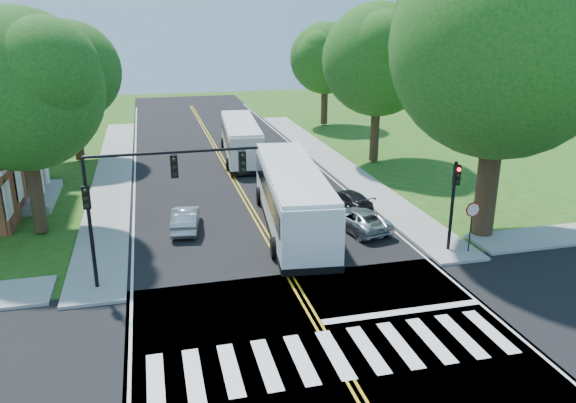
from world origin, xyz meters
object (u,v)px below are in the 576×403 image
object	(u,v)px
signal_nw	(146,187)
bus_lead	(292,196)
signal_ne	(454,195)
suv	(359,219)
hatchback	(186,219)
dark_sedan	(346,199)
bus_follow	(241,139)

from	to	relation	value
signal_nw	bus_lead	size ratio (longest dim) A/B	0.54
signal_nw	signal_ne	size ratio (longest dim) A/B	1.62
signal_ne	bus_lead	world-z (taller)	signal_ne
signal_ne	suv	world-z (taller)	signal_ne
signal_nw	bus_lead	distance (m)	9.48
suv	hatchback	bearing A→B (deg)	-25.87
signal_ne	dark_sedan	bearing A→B (deg)	109.81
signal_nw	signal_ne	distance (m)	14.13
signal_ne	dark_sedan	xyz separation A→B (m)	(-2.66, 7.40, -2.38)
bus_follow	dark_sedan	bearing A→B (deg)	110.88
bus_follow	dark_sedan	xyz separation A→B (m)	(3.97, -13.90, -1.02)
signal_ne	bus_follow	distance (m)	22.35
bus_follow	suv	xyz separation A→B (m)	(3.45, -17.34, -0.99)
hatchback	dark_sedan	bearing A→B (deg)	-164.69
bus_lead	suv	distance (m)	3.78
hatchback	suv	xyz separation A→B (m)	(9.03, -2.25, -0.03)
signal_nw	suv	world-z (taller)	signal_nw
signal_ne	hatchback	size ratio (longest dim) A/B	1.15
bus_follow	dark_sedan	distance (m)	14.49
bus_lead	dark_sedan	xyz separation A→B (m)	(3.90, 2.20, -1.20)
bus_lead	dark_sedan	world-z (taller)	bus_lead
signal_ne	suv	bearing A→B (deg)	128.92
signal_nw	dark_sedan	size ratio (longest dim) A/B	1.81
signal_nw	signal_ne	xyz separation A→B (m)	(14.06, 0.01, -1.41)
bus_lead	suv	bearing A→B (deg)	166.11
suv	signal_nw	bearing A→B (deg)	8.18
suv	bus_follow	bearing A→B (deg)	-90.62
bus_follow	bus_lead	bearing A→B (deg)	95.18
dark_sedan	signal_ne	bearing A→B (deg)	92.58
signal_nw	hatchback	distance (m)	7.48
signal_nw	hatchback	size ratio (longest dim) A/B	1.87
bus_lead	bus_follow	world-z (taller)	bus_lead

